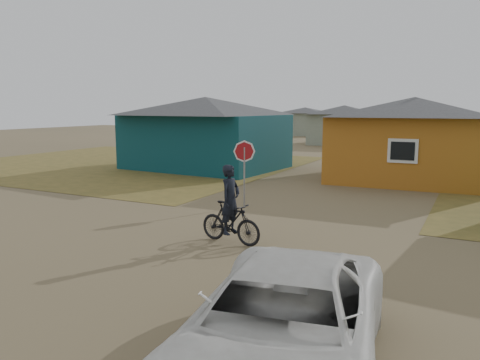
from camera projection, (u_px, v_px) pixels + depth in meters
name	position (u px, v px, depth m)	size (l,w,h in m)	color
ground	(218.00, 255.00, 10.96)	(120.00, 120.00, 0.00)	#766444
grass_nw	(125.00, 163.00, 28.70)	(20.00, 18.00, 0.00)	olive
house_teal	(206.00, 132.00, 26.34)	(8.93, 7.08, 4.00)	#0B353C
house_yellow	(413.00, 138.00, 21.83)	(7.72, 6.76, 3.90)	#AE661A
house_pale_west	(344.00, 124.00, 43.27)	(7.04, 6.15, 3.60)	gray
house_pale_north	(305.00, 121.00, 57.44)	(6.28, 5.81, 3.40)	gray
stop_sign	(244.00, 158.00, 16.04)	(0.75, 0.18, 2.31)	gray
cyclist	(230.00, 215.00, 11.83)	(1.83, 0.72, 2.01)	black
vehicle	(283.00, 327.00, 5.84)	(2.37, 5.14, 1.43)	silver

